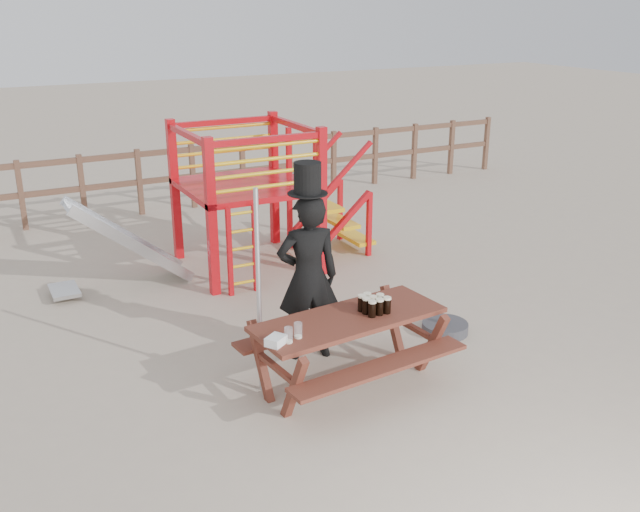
# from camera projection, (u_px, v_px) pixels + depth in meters

# --- Properties ---
(ground) EXTENTS (60.00, 60.00, 0.00)m
(ground) POSITION_uv_depth(u_px,v_px,m) (362.00, 375.00, 7.44)
(ground) COLOR tan
(ground) RESTS_ON ground
(back_fence) EXTENTS (15.09, 0.09, 1.20)m
(back_fence) POSITION_uv_depth(u_px,v_px,m) (166.00, 172.00, 13.02)
(back_fence) COLOR brown
(back_fence) RESTS_ON ground
(playground_fort) EXTENTS (4.71, 1.84, 2.10)m
(playground_fort) POSITION_uv_depth(u_px,v_px,m) (241.00, 196.00, 10.11)
(playground_fort) COLOR red
(playground_fort) RESTS_ON ground
(picnic_table) EXTENTS (2.05, 1.51, 0.75)m
(picnic_table) POSITION_uv_depth(u_px,v_px,m) (348.00, 342.00, 7.10)
(picnic_table) COLOR maroon
(picnic_table) RESTS_ON ground
(man_with_hat) EXTENTS (0.75, 0.58, 2.16)m
(man_with_hat) POSITION_uv_depth(u_px,v_px,m) (308.00, 273.00, 7.53)
(man_with_hat) COLOR black
(man_with_hat) RESTS_ON ground
(metal_pole) EXTENTS (0.05, 0.05, 2.08)m
(metal_pole) POSITION_uv_depth(u_px,v_px,m) (259.00, 294.00, 6.81)
(metal_pole) COLOR #B2B2B7
(metal_pole) RESTS_ON ground
(parasol_base) EXTENTS (0.54, 0.54, 0.23)m
(parasol_base) POSITION_uv_depth(u_px,v_px,m) (445.00, 328.00, 8.37)
(parasol_base) COLOR #38383D
(parasol_base) RESTS_ON ground
(paper_bag) EXTENTS (0.23, 0.22, 0.08)m
(paper_bag) POSITION_uv_depth(u_px,v_px,m) (276.00, 341.00, 6.43)
(paper_bag) COLOR white
(paper_bag) RESTS_ON picnic_table
(stout_pints) EXTENTS (0.28, 0.27, 0.17)m
(stout_pints) POSITION_uv_depth(u_px,v_px,m) (373.00, 304.00, 7.08)
(stout_pints) COLOR black
(stout_pints) RESTS_ON picnic_table
(empty_glasses) EXTENTS (0.20, 0.13, 0.15)m
(empty_glasses) POSITION_uv_depth(u_px,v_px,m) (293.00, 333.00, 6.51)
(empty_glasses) COLOR silver
(empty_glasses) RESTS_ON picnic_table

